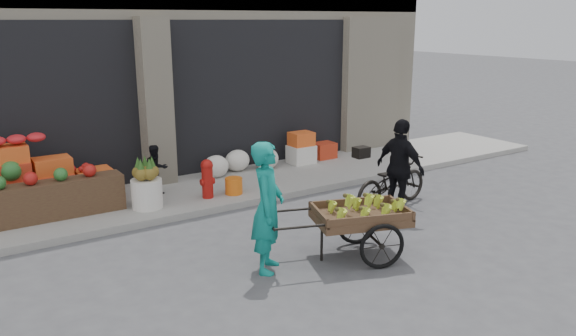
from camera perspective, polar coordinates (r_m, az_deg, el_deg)
ground at (r=7.23m, az=1.65°, el=-11.66°), size 80.00×80.00×0.00m
sidewalk at (r=10.59m, az=-11.10°, el=-2.82°), size 18.00×2.20×0.12m
building at (r=13.84m, az=-18.23°, el=14.76°), size 14.00×6.45×7.00m
fruit_display at (r=10.09m, az=-25.04°, el=-1.24°), size 3.10×1.12×1.24m
pineapple_bin at (r=9.80m, az=-14.13°, el=-2.54°), size 0.52×0.52×0.50m
fire_hydrant at (r=10.11m, az=-8.21°, el=-0.92°), size 0.22×0.22×0.71m
orange_bucket at (r=10.34m, az=-5.54°, el=-1.81°), size 0.32×0.32×0.30m
right_bay_goods at (r=12.16m, az=-0.83°, el=1.47°), size 3.35×0.60×0.70m
seated_person at (r=10.42m, az=-13.23°, el=-0.23°), size 0.51×0.43×0.93m
banana_cart at (r=7.80m, az=7.05°, el=-4.55°), size 2.29×1.47×0.89m
vendor_woman at (r=7.28m, az=-2.08°, el=-4.02°), size 0.73×0.75×1.74m
bicycle at (r=10.07m, az=10.46°, el=-1.38°), size 1.77×0.77×0.90m
cyclist at (r=9.56m, az=11.33°, el=0.02°), size 0.50×1.00×1.65m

